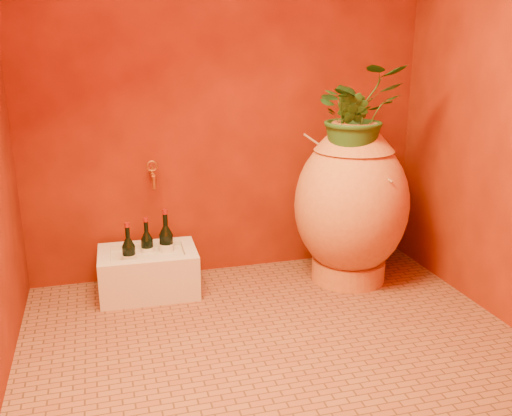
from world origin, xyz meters
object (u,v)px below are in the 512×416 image
object	(u,v)px
amphora	(351,204)
wine_bottle_a	(166,246)
wall_tap	(152,173)
stone_basin	(149,273)
wine_bottle_b	(147,249)
wine_bottle_c	(129,257)

from	to	relation	value
amphora	wine_bottle_a	xyz separation A→B (m)	(-1.11, 0.17, -0.22)
wall_tap	amphora	bearing A→B (deg)	-14.52
stone_basin	wine_bottle_a	xyz separation A→B (m)	(0.12, 0.04, 0.14)
amphora	stone_basin	xyz separation A→B (m)	(-1.23, 0.13, -0.37)
wine_bottle_a	wine_bottle_b	size ratio (longest dim) A/B	1.16
wine_bottle_b	wine_bottle_c	bearing A→B (deg)	-136.22
amphora	stone_basin	bearing A→B (deg)	173.90
amphora	wine_bottle_c	distance (m)	1.36
stone_basin	wine_bottle_a	size ratio (longest dim) A/B	1.64
amphora	wall_tap	world-z (taller)	amphora
wine_bottle_a	wall_tap	size ratio (longest dim) A/B	2.23
amphora	wine_bottle_b	world-z (taller)	amphora
wall_tap	wine_bottle_b	bearing A→B (deg)	-119.61
stone_basin	wine_bottle_c	world-z (taller)	wine_bottle_c
stone_basin	wine_bottle_c	distance (m)	0.18
wine_bottle_b	wine_bottle_c	distance (m)	0.16
amphora	wine_bottle_c	bearing A→B (deg)	176.61
amphora	wine_bottle_a	bearing A→B (deg)	171.46
wine_bottle_a	wall_tap	xyz separation A→B (m)	(-0.05, 0.13, 0.42)
wine_bottle_c	wine_bottle_b	bearing A→B (deg)	43.78
stone_basin	wine_bottle_a	world-z (taller)	wine_bottle_a
wine_bottle_a	wine_bottle_c	bearing A→B (deg)	-158.66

